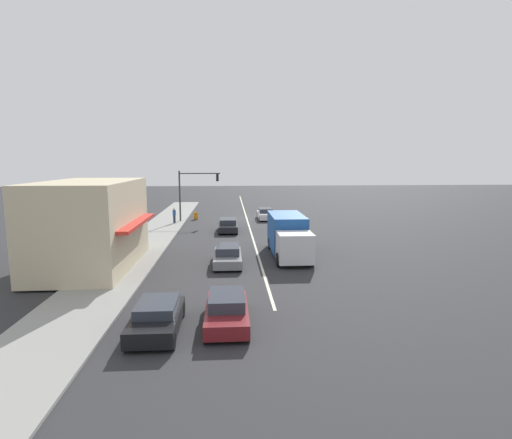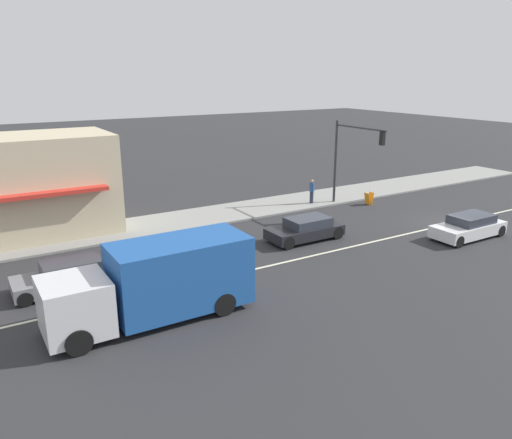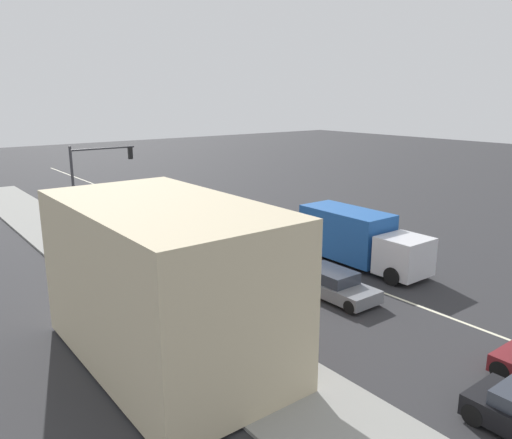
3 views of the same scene
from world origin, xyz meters
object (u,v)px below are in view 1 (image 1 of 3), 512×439
object	(u,v)px
sedan_dark	(228,225)
sedan_maroon	(227,310)
pedestrian	(174,215)
warning_aframe_sign	(196,216)
traffic_signal_main	(192,187)
van_white	(266,214)
suv_grey	(228,255)
suv_black	(157,317)
delivery_truck	(288,235)

from	to	relation	value
sedan_dark	sedan_maroon	size ratio (longest dim) A/B	1.01
sedan_maroon	pedestrian	bearing A→B (deg)	-77.89
warning_aframe_sign	sedan_maroon	size ratio (longest dim) A/B	0.20
pedestrian	sedan_maroon	world-z (taller)	pedestrian
pedestrian	sedan_dark	xyz separation A→B (m)	(-5.80, 4.87, -0.38)
traffic_signal_main	van_white	bearing A→B (deg)	-170.35
suv_grey	suv_black	distance (m)	10.77
suv_grey	van_white	bearing A→B (deg)	-102.24
pedestrian	van_white	distance (m)	10.65
warning_aframe_sign	delivery_truck	bearing A→B (deg)	114.03
delivery_truck	sedan_dark	bearing A→B (deg)	-66.38
pedestrian	sedan_maroon	bearing A→B (deg)	102.11
warning_aframe_sign	suv_black	world-z (taller)	suv_black
sedan_dark	suv_grey	bearing A→B (deg)	90.00
suv_black	sedan_maroon	bearing A→B (deg)	-168.01
traffic_signal_main	warning_aframe_sign	world-z (taller)	traffic_signal_main
suv_grey	sedan_dark	size ratio (longest dim) A/B	1.03
sedan_maroon	traffic_signal_main	bearing A→B (deg)	-82.21
traffic_signal_main	suv_grey	distance (m)	19.55
suv_black	sedan_dark	bearing A→B (deg)	-97.01
pedestrian	sedan_dark	distance (m)	7.59
delivery_truck	suv_black	size ratio (longest dim) A/B	1.89
pedestrian	suv_grey	world-z (taller)	pedestrian
traffic_signal_main	suv_black	size ratio (longest dim) A/B	1.41
suv_black	suv_grey	bearing A→B (deg)	-105.07
traffic_signal_main	sedan_dark	xyz separation A→B (m)	(-3.92, 6.48, -3.29)
suv_grey	sedan_maroon	bearing A→B (deg)	90.00
warning_aframe_sign	sedan_dark	bearing A→B (deg)	114.52
sedan_dark	suv_black	xyz separation A→B (m)	(2.80, 22.78, -0.02)
sedan_dark	van_white	size ratio (longest dim) A/B	0.95
pedestrian	sedan_maroon	size ratio (longest dim) A/B	0.40
sedan_maroon	warning_aframe_sign	bearing A→B (deg)	-82.94
pedestrian	suv_black	world-z (taller)	pedestrian
pedestrian	delivery_truck	distance (m)	18.09
suv_grey	sedan_dark	bearing A→B (deg)	-90.00
delivery_truck	sedan_maroon	bearing A→B (deg)	70.06
warning_aframe_sign	suv_black	distance (m)	31.08
warning_aframe_sign	sedan_dark	world-z (taller)	sedan_dark
traffic_signal_main	sedan_dark	size ratio (longest dim) A/B	1.33
pedestrian	sedan_dark	world-z (taller)	pedestrian
warning_aframe_sign	suv_grey	xyz separation A→B (m)	(-3.77, 20.66, 0.17)
pedestrian	suv_black	size ratio (longest dim) A/B	0.42
traffic_signal_main	suv_grey	xyz separation A→B (m)	(-3.92, 18.86, -3.31)
delivery_truck	suv_grey	world-z (taller)	delivery_truck
pedestrian	van_white	bearing A→B (deg)	-163.48
warning_aframe_sign	van_white	distance (m)	8.19
traffic_signal_main	sedan_dark	bearing A→B (deg)	121.20
suv_grey	suv_black	world-z (taller)	suv_grey
pedestrian	warning_aframe_sign	world-z (taller)	pedestrian
warning_aframe_sign	sedan_dark	distance (m)	9.10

